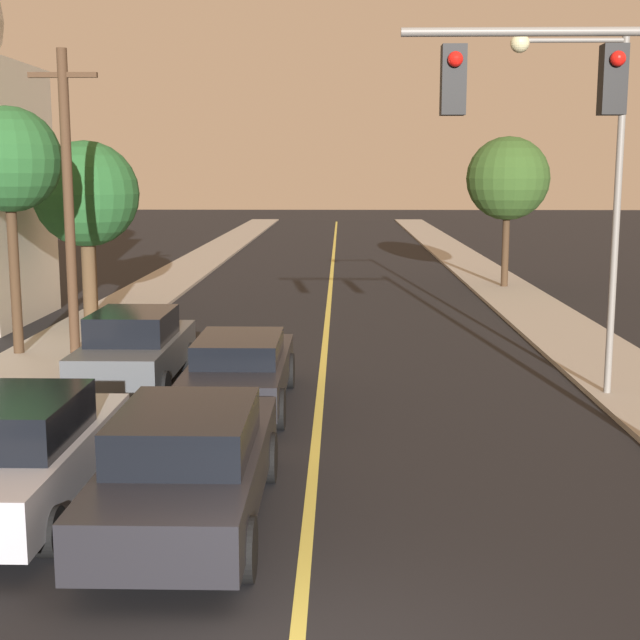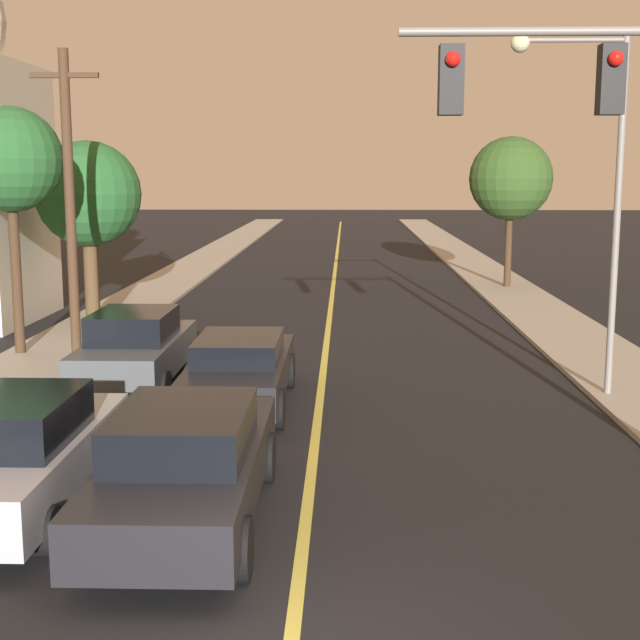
{
  "view_description": "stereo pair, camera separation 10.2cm",
  "coord_description": "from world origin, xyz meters",
  "px_view_note": "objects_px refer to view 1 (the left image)",
  "views": [
    {
      "loc": [
        0.41,
        -7.4,
        4.49
      ],
      "look_at": [
        0.0,
        9.92,
        1.6
      ],
      "focal_mm": 50.0,
      "sensor_mm": 36.0,
      "label": 1
    },
    {
      "loc": [
        0.51,
        -7.4,
        4.49
      ],
      "look_at": [
        0.0,
        9.92,
        1.6
      ],
      "focal_mm": 50.0,
      "sensor_mm": 36.0,
      "label": 2
    }
  ],
  "objects_px": {
    "car_outer_lane_front": "(17,453)",
    "tree_left_near": "(8,161)",
    "utility_pole_left": "(68,199)",
    "car_outer_lane_second": "(135,349)",
    "car_near_lane_second": "(240,369)",
    "tree_left_far": "(86,195)",
    "traffic_signal_mast": "(637,156)",
    "streetlamp_right": "(591,164)",
    "car_near_lane_front": "(189,464)",
    "tree_right_near": "(508,179)"
  },
  "relations": [
    {
      "from": "car_outer_lane_front",
      "to": "tree_left_near",
      "type": "bearing_deg",
      "value": 109.84
    },
    {
      "from": "utility_pole_left",
      "to": "car_outer_lane_second",
      "type": "bearing_deg",
      "value": -52.53
    },
    {
      "from": "car_near_lane_second",
      "to": "car_outer_lane_front",
      "type": "xyz_separation_m",
      "value": [
        -2.38,
        -5.36,
        0.04
      ]
    },
    {
      "from": "car_outer_lane_front",
      "to": "tree_left_near",
      "type": "relative_size",
      "value": 0.8
    },
    {
      "from": "tree_left_near",
      "to": "car_outer_lane_front",
      "type": "bearing_deg",
      "value": -70.16
    },
    {
      "from": "car_near_lane_second",
      "to": "car_outer_lane_front",
      "type": "height_order",
      "value": "car_outer_lane_front"
    },
    {
      "from": "car_outer_lane_second",
      "to": "tree_left_far",
      "type": "xyz_separation_m",
      "value": [
        -3.07,
        7.59,
        2.99
      ]
    },
    {
      "from": "traffic_signal_mast",
      "to": "utility_pole_left",
      "type": "xyz_separation_m",
      "value": [
        -10.34,
        8.88,
        -0.83
      ]
    },
    {
      "from": "utility_pole_left",
      "to": "tree_left_far",
      "type": "distance_m",
      "value": 4.93
    },
    {
      "from": "car_outer_lane_second",
      "to": "streetlamp_right",
      "type": "distance_m",
      "value": 9.9
    },
    {
      "from": "car_near_lane_front",
      "to": "tree_left_near",
      "type": "bearing_deg",
      "value": 119.88
    },
    {
      "from": "car_outer_lane_second",
      "to": "tree_right_near",
      "type": "height_order",
      "value": "tree_right_near"
    },
    {
      "from": "car_outer_lane_front",
      "to": "car_outer_lane_second",
      "type": "distance_m",
      "value": 6.92
    },
    {
      "from": "tree_right_near",
      "to": "utility_pole_left",
      "type": "bearing_deg",
      "value": -133.58
    },
    {
      "from": "tree_left_near",
      "to": "tree_left_far",
      "type": "distance_m",
      "value": 4.74
    },
    {
      "from": "tree_left_near",
      "to": "tree_left_far",
      "type": "relative_size",
      "value": 1.12
    },
    {
      "from": "car_near_lane_second",
      "to": "traffic_signal_mast",
      "type": "height_order",
      "value": "traffic_signal_mast"
    },
    {
      "from": "streetlamp_right",
      "to": "tree_left_far",
      "type": "height_order",
      "value": "streetlamp_right"
    },
    {
      "from": "car_near_lane_front",
      "to": "utility_pole_left",
      "type": "relative_size",
      "value": 0.72
    },
    {
      "from": "car_near_lane_second",
      "to": "car_outer_lane_front",
      "type": "relative_size",
      "value": 1.04
    },
    {
      "from": "streetlamp_right",
      "to": "tree_left_near",
      "type": "bearing_deg",
      "value": 163.89
    },
    {
      "from": "car_outer_lane_second",
      "to": "car_near_lane_second",
      "type": "bearing_deg",
      "value": -33.21
    },
    {
      "from": "traffic_signal_mast",
      "to": "tree_left_far",
      "type": "height_order",
      "value": "traffic_signal_mast"
    },
    {
      "from": "car_near_lane_front",
      "to": "traffic_signal_mast",
      "type": "bearing_deg",
      "value": 12.18
    },
    {
      "from": "utility_pole_left",
      "to": "tree_right_near",
      "type": "bearing_deg",
      "value": 46.42
    },
    {
      "from": "tree_right_near",
      "to": "streetlamp_right",
      "type": "bearing_deg",
      "value": -95.16
    },
    {
      "from": "tree_right_near",
      "to": "car_near_lane_second",
      "type": "bearing_deg",
      "value": -114.97
    },
    {
      "from": "car_near_lane_second",
      "to": "tree_left_far",
      "type": "distance_m",
      "value": 11.08
    },
    {
      "from": "traffic_signal_mast",
      "to": "streetlamp_right",
      "type": "relative_size",
      "value": 0.92
    },
    {
      "from": "streetlamp_right",
      "to": "tree_left_near",
      "type": "xyz_separation_m",
      "value": [
        -12.68,
        3.66,
        0.1
      ]
    },
    {
      "from": "car_near_lane_front",
      "to": "tree_left_near",
      "type": "height_order",
      "value": "tree_left_near"
    },
    {
      "from": "car_outer_lane_second",
      "to": "utility_pole_left",
      "type": "xyz_separation_m",
      "value": [
        -2.11,
        2.76,
        3.03
      ]
    },
    {
      "from": "car_outer_lane_second",
      "to": "tree_right_near",
      "type": "relative_size",
      "value": 0.82
    },
    {
      "from": "car_outer_lane_front",
      "to": "car_near_lane_front",
      "type": "bearing_deg",
      "value": -10.99
    },
    {
      "from": "car_near_lane_front",
      "to": "tree_left_far",
      "type": "height_order",
      "value": "tree_left_far"
    },
    {
      "from": "traffic_signal_mast",
      "to": "tree_left_near",
      "type": "height_order",
      "value": "traffic_signal_mast"
    },
    {
      "from": "car_near_lane_front",
      "to": "traffic_signal_mast",
      "type": "distance_m",
      "value": 7.12
    },
    {
      "from": "traffic_signal_mast",
      "to": "car_outer_lane_second",
      "type": "bearing_deg",
      "value": 143.36
    },
    {
      "from": "car_outer_lane_front",
      "to": "tree_right_near",
      "type": "xyz_separation_m",
      "value": [
        10.63,
        23.07,
        3.43
      ]
    },
    {
      "from": "car_outer_lane_front",
      "to": "streetlamp_right",
      "type": "height_order",
      "value": "streetlamp_right"
    },
    {
      "from": "utility_pole_left",
      "to": "tree_left_far",
      "type": "height_order",
      "value": "utility_pole_left"
    },
    {
      "from": "traffic_signal_mast",
      "to": "tree_right_near",
      "type": "bearing_deg",
      "value": 83.85
    },
    {
      "from": "traffic_signal_mast",
      "to": "tree_left_near",
      "type": "relative_size",
      "value": 1.09
    },
    {
      "from": "car_near_lane_front",
      "to": "utility_pole_left",
      "type": "xyz_separation_m",
      "value": [
        -4.49,
        10.14,
        3.04
      ]
    },
    {
      "from": "car_outer_lane_front",
      "to": "traffic_signal_mast",
      "type": "relative_size",
      "value": 0.74
    },
    {
      "from": "car_near_lane_second",
      "to": "car_near_lane_front",
      "type": "bearing_deg",
      "value": -90.0
    },
    {
      "from": "car_outer_lane_second",
      "to": "tree_left_far",
      "type": "relative_size",
      "value": 0.88
    },
    {
      "from": "utility_pole_left",
      "to": "tree_right_near",
      "type": "xyz_separation_m",
      "value": [
        12.74,
        13.39,
        0.36
      ]
    },
    {
      "from": "car_outer_lane_front",
      "to": "traffic_signal_mast",
      "type": "distance_m",
      "value": 9.14
    },
    {
      "from": "car_near_lane_second",
      "to": "car_outer_lane_second",
      "type": "height_order",
      "value": "car_outer_lane_second"
    }
  ]
}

